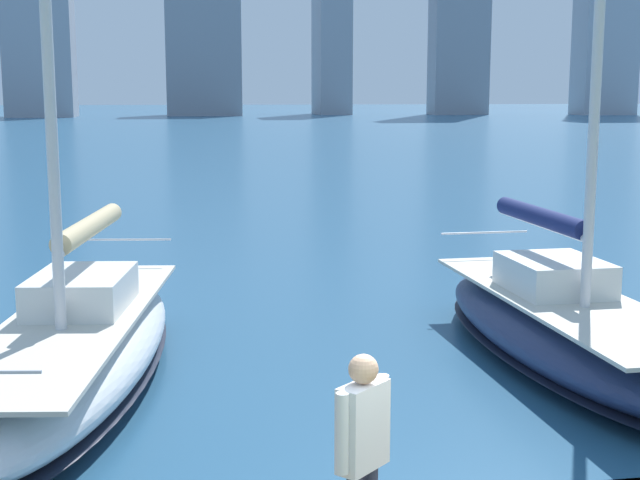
{
  "coord_description": "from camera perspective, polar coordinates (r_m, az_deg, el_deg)",
  "views": [
    {
      "loc": [
        2.45,
        6.33,
        4.39
      ],
      "look_at": [
        0.35,
        -6.64,
        2.2
      ],
      "focal_mm": 50.0,
      "sensor_mm": 36.0,
      "label": 1
    }
  ],
  "objects": [
    {
      "name": "city_skyline",
      "position": [
        166.79,
        -8.6,
        14.96
      ],
      "size": [
        164.54,
        25.51,
        52.61
      ],
      "color": "#9EA3AE",
      "rests_on": "ground"
    },
    {
      "name": "person_white_shirt",
      "position": [
        7.21,
        2.76,
        -12.71
      ],
      "size": [
        0.5,
        0.47,
        1.78
      ],
      "color": "#2D3347",
      "rests_on": "dock_pier"
    },
    {
      "name": "sailboat_navy",
      "position": [
        15.1,
        15.37,
        -5.21
      ],
      "size": [
        2.65,
        8.31,
        10.82
      ],
      "color": "navy",
      "rests_on": "ground"
    },
    {
      "name": "sailboat_tan",
      "position": [
        13.88,
        -15.37,
        -6.49
      ],
      "size": [
        3.57,
        9.29,
        11.56
      ],
      "color": "silver",
      "rests_on": "ground"
    }
  ]
}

